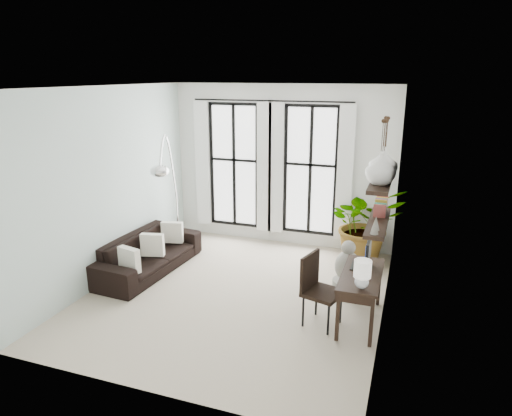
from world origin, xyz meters
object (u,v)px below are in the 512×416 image
at_px(plant, 365,224).
at_px(buddha, 347,268).
at_px(desk, 361,278).
at_px(arc_lamp, 167,163).
at_px(sofa, 148,253).
at_px(desk_chair, 317,285).

xyz_separation_m(plant, buddha, (-0.13, -1.24, -0.39)).
height_order(desk, buddha, desk).
relative_size(arc_lamp, buddha, 2.88).
bearing_deg(sofa, plant, -60.27).
distance_m(desk, buddha, 1.17).
xyz_separation_m(sofa, plant, (3.55, 1.71, 0.41)).
bearing_deg(plant, buddha, -95.79).
bearing_deg(sofa, buddha, -78.21).
height_order(plant, desk, plant).
bearing_deg(arc_lamp, desk, -19.10).
relative_size(sofa, desk_chair, 2.21).
bearing_deg(plant, arc_lamp, -163.08).
height_order(sofa, desk, desk).
relative_size(plant, desk, 1.16).
height_order(plant, desk_chair, plant).
xyz_separation_m(sofa, buddha, (3.43, 0.46, 0.02)).
relative_size(sofa, buddha, 2.73).
relative_size(desk, buddha, 1.54).
distance_m(desk, desk_chair, 0.60).
bearing_deg(plant, sofa, -154.36).
bearing_deg(plant, desk, -85.18).
height_order(desk_chair, buddha, desk_chair).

